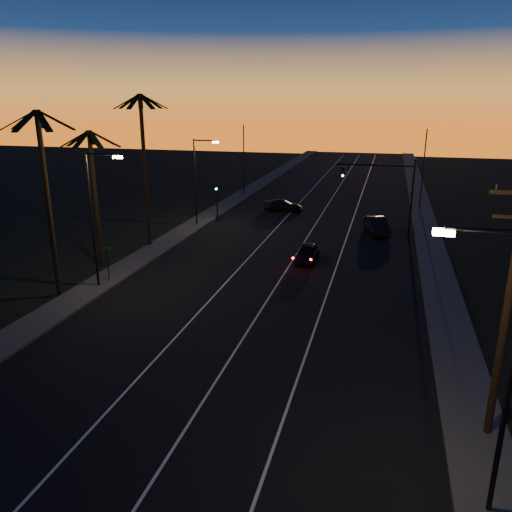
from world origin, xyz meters
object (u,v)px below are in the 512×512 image
(cross_car, at_px, (283,205))
(utility_pole, at_px, (508,305))
(lead_car, at_px, (307,253))
(right_car, at_px, (377,226))
(signal_mast, at_px, (387,182))

(cross_car, bearing_deg, utility_pole, -66.97)
(lead_car, bearing_deg, right_car, 63.35)
(utility_pole, bearing_deg, right_car, 99.83)
(lead_car, bearing_deg, cross_car, 107.87)
(lead_car, relative_size, right_car, 0.89)
(signal_mast, relative_size, cross_car, 1.53)
(utility_pole, xyz_separation_m, right_car, (-5.05, 29.15, -4.53))
(cross_car, bearing_deg, lead_car, -72.13)
(signal_mast, bearing_deg, cross_car, 148.90)
(utility_pole, xyz_separation_m, cross_car, (-15.61, 36.72, -4.66))
(utility_pole, height_order, cross_car, utility_pole)
(utility_pole, distance_m, signal_mast, 30.33)
(right_car, bearing_deg, cross_car, 144.38)
(right_car, xyz_separation_m, cross_car, (-10.55, 7.56, -0.13))
(lead_car, bearing_deg, utility_pole, -62.64)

